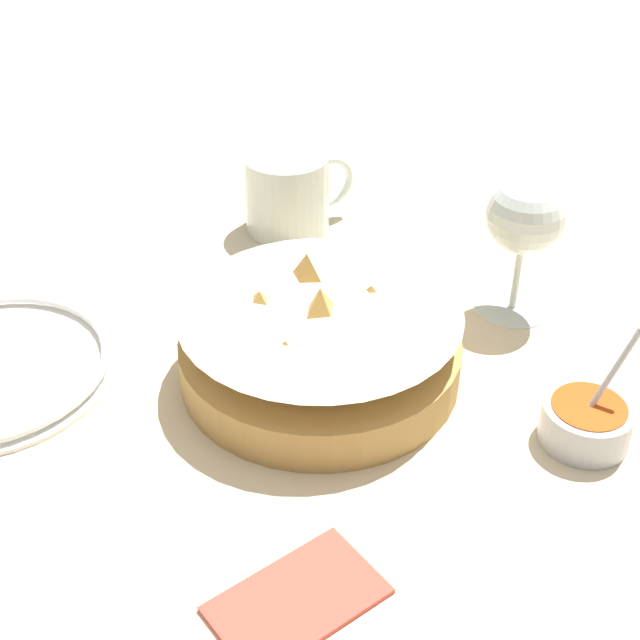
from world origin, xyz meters
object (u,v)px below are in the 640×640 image
(food_basket, at_px, (318,345))
(beer_mug, at_px, (288,195))
(sauce_cup, at_px, (586,421))
(wine_glass, at_px, (525,220))

(food_basket, height_order, beer_mug, food_basket)
(food_basket, height_order, sauce_cup, sauce_cup)
(food_basket, distance_m, beer_mug, 0.26)
(sauce_cup, distance_m, wine_glass, 0.20)
(food_basket, xyz_separation_m, beer_mug, (0.09, 0.25, 0.01))
(sauce_cup, height_order, beer_mug, sauce_cup)
(sauce_cup, relative_size, beer_mug, 0.78)
(wine_glass, distance_m, beer_mug, 0.28)
(beer_mug, bearing_deg, sauce_cup, -80.76)
(food_basket, relative_size, wine_glass, 1.74)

